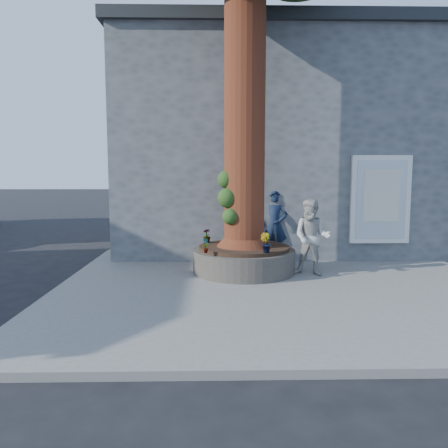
{
  "coord_description": "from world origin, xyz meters",
  "views": [
    {
      "loc": [
        0.14,
        -7.73,
        2.34
      ],
      "look_at": [
        0.34,
        1.75,
        1.25
      ],
      "focal_mm": 35.0,
      "sensor_mm": 36.0,
      "label": 1
    }
  ],
  "objects": [
    {
      "name": "plant_b",
      "position": [
        1.19,
        1.15,
        0.93
      ],
      "size": [
        0.32,
        0.31,
        0.41
      ],
      "primitive_type": "imported",
      "rotation": [
        0.0,
        0.0,
        2.42
      ],
      "color": "gray",
      "rests_on": "planter"
    },
    {
      "name": "shopping_bag",
      "position": [
        1.96,
        3.13,
        0.26
      ],
      "size": [
        0.2,
        0.12,
        0.28
      ],
      "primitive_type": "cube",
      "rotation": [
        0.0,
        0.0,
        -0.01
      ],
      "color": "white",
      "rests_on": "pavement"
    },
    {
      "name": "pavement",
      "position": [
        1.5,
        1.0,
        0.06
      ],
      "size": [
        9.0,
        8.0,
        0.12
      ],
      "primitive_type": "cube",
      "color": "slate",
      "rests_on": "ground"
    },
    {
      "name": "ground",
      "position": [
        0.0,
        0.0,
        0.0
      ],
      "size": [
        120.0,
        120.0,
        0.0
      ],
      "primitive_type": "plane",
      "color": "black",
      "rests_on": "ground"
    },
    {
      "name": "stone_shop",
      "position": [
        2.5,
        7.2,
        3.16
      ],
      "size": [
        10.3,
        8.3,
        6.3
      ],
      "color": "#515457",
      "rests_on": "ground"
    },
    {
      "name": "plant_a",
      "position": [
        -0.05,
        1.15,
        0.88
      ],
      "size": [
        0.2,
        0.2,
        0.32
      ],
      "primitive_type": "imported",
      "rotation": [
        0.0,
        0.0,
        0.87
      ],
      "color": "gray",
      "rests_on": "planter"
    },
    {
      "name": "yellow_line",
      "position": [
        -3.05,
        1.0,
        0.0
      ],
      "size": [
        0.1,
        30.0,
        0.01
      ],
      "primitive_type": "cube",
      "color": "yellow",
      "rests_on": "ground"
    },
    {
      "name": "man",
      "position": [
        1.65,
        3.23,
        1.03
      ],
      "size": [
        0.7,
        0.5,
        1.82
      ],
      "primitive_type": "imported",
      "rotation": [
        0.0,
        0.0,
        -0.1
      ],
      "color": "#142038",
      "rests_on": "pavement"
    },
    {
      "name": "planter",
      "position": [
        0.8,
        2.0,
        0.41
      ],
      "size": [
        2.3,
        2.3,
        0.6
      ],
      "color": "black",
      "rests_on": "pavement"
    },
    {
      "name": "plant_c",
      "position": [
        -0.05,
        2.5,
        0.89
      ],
      "size": [
        0.25,
        0.25,
        0.33
      ],
      "primitive_type": "imported",
      "rotation": [
        0.0,
        0.0,
        3.61
      ],
      "color": "gray",
      "rests_on": "planter"
    },
    {
      "name": "plant_d",
      "position": [
        0.86,
        2.85,
        0.89
      ],
      "size": [
        0.41,
        0.41,
        0.34
      ],
      "primitive_type": "imported",
      "rotation": [
        0.0,
        0.0,
        5.63
      ],
      "color": "gray",
      "rests_on": "planter"
    },
    {
      "name": "woman",
      "position": [
        2.26,
        1.67,
        0.96
      ],
      "size": [
        1.0,
        0.9,
        1.68
      ],
      "primitive_type": "imported",
      "rotation": [
        0.0,
        0.0,
        -0.38
      ],
      "color": "#A9A8A2",
      "rests_on": "pavement"
    }
  ]
}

